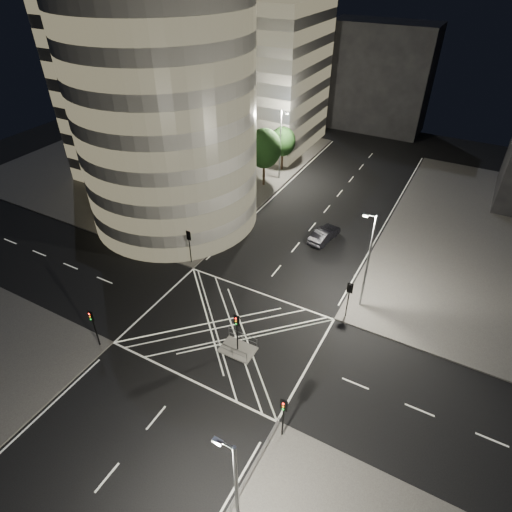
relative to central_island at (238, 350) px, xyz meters
The scene contains 24 objects.
ground 2.50m from the central_island, 143.13° to the left, with size 120.00×120.00×0.00m, color black.
sidewalk_far_left 42.11m from the central_island, 137.41° to the left, with size 42.00×42.00×0.15m, color #484644.
central_island is the anchor object (origin of this frame).
office_tower_curved 32.93m from the central_island, 138.33° to the left, with size 30.00×29.00×27.20m.
office_block_rear 50.90m from the central_island, 118.89° to the left, with size 24.00×16.00×22.00m, color gray.
building_far_end 60.46m from the central_island, 95.76° to the left, with size 18.00×8.00×18.00m, color black.
tree_a 16.90m from the central_island, 139.97° to the left, with size 4.27×4.27×6.78m.
tree_b 21.29m from the central_island, 127.15° to the left, with size 4.55×4.55×7.54m.
tree_c 26.14m from the central_island, 119.05° to the left, with size 3.62×3.62×6.56m.
tree_d 31.61m from the central_island, 113.68° to the left, with size 4.79×4.79×8.23m.
tree_e 36.97m from the central_island, 109.92° to the left, with size 3.81×3.81×6.61m.
traffic_signal_fl 13.91m from the central_island, 142.46° to the left, with size 0.55×0.22×4.00m.
traffic_signal_nl 12.36m from the central_island, 153.86° to the right, with size 0.55×0.22×4.00m.
traffic_signal_fr 11.10m from the central_island, 50.67° to the left, with size 0.55×0.22×4.00m.
traffic_signal_nr 9.08m from the central_island, 37.93° to the right, with size 0.55×0.22×4.00m.
traffic_signal_island 2.84m from the central_island, ahead, with size 0.55×0.22×4.00m.
street_lamp_left_near 18.52m from the central_island, 130.27° to the left, with size 1.25×0.25×10.00m.
street_lamp_left_far 33.95m from the central_island, 109.95° to the left, with size 1.25×0.25×10.00m.
street_lamp_right_far 13.98m from the central_island, 54.70° to the left, with size 1.25×0.25×10.00m.
street_lamp_right_near 15.54m from the central_island, 59.25° to the right, with size 1.25×0.25×10.00m.
railing_near_right 12.39m from the central_island, 59.39° to the right, with size 0.06×11.70×1.10m, color slate.
railing_island_south 1.10m from the central_island, 90.00° to the right, with size 2.80×0.06×1.10m, color slate.
railing_island_north 1.10m from the central_island, 90.00° to the left, with size 2.80×0.06×1.10m, color slate.
sedan 19.44m from the central_island, 89.05° to the left, with size 1.72×4.93×1.62m, color black.
Camera 1 is at (15.31, -22.60, 28.37)m, focal length 30.00 mm.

